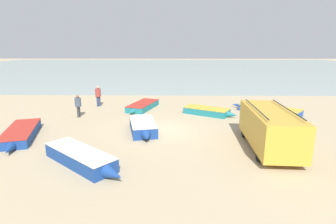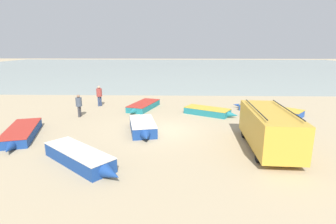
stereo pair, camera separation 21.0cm
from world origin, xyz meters
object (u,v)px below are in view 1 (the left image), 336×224
at_px(fishing_rowboat_4, 82,158).
at_px(fisherman_0, 98,94).
at_px(parked_van, 269,127).
at_px(fisherman_1, 78,104).
at_px(fishing_rowboat_2, 20,134).
at_px(fishing_rowboat_3, 267,110).
at_px(fishing_rowboat_5, 143,127).
at_px(fishing_rowboat_1, 208,111).
at_px(fishing_rowboat_0, 142,106).

xyz_separation_m(fishing_rowboat_4, fisherman_0, (-2.48, 11.67, 0.75)).
bearing_deg(parked_van, fisherman_1, 66.51).
distance_m(fishing_rowboat_2, fishing_rowboat_4, 5.79).
xyz_separation_m(parked_van, fisherman_1, (-11.79, 5.91, -0.12)).
height_order(parked_van, fishing_rowboat_3, parked_van).
height_order(fishing_rowboat_2, fishing_rowboat_5, fishing_rowboat_5).
relative_size(fishing_rowboat_2, fisherman_1, 3.13).
bearing_deg(fisherman_1, fishing_rowboat_3, -160.72).
bearing_deg(fisherman_0, fishing_rowboat_5, -178.89).
xyz_separation_m(fishing_rowboat_1, fishing_rowboat_3, (4.74, 0.57, 0.00)).
relative_size(fishing_rowboat_5, fisherman_1, 2.41).
bearing_deg(fisherman_1, fishing_rowboat_2, 82.87).
distance_m(parked_van, fishing_rowboat_4, 9.11).
distance_m(fishing_rowboat_3, fisherman_1, 14.47).
distance_m(fishing_rowboat_3, fishing_rowboat_4, 14.87).
bearing_deg(fishing_rowboat_0, parked_van, 58.07).
distance_m(fishing_rowboat_0, fisherman_0, 4.14).
xyz_separation_m(parked_van, fishing_rowboat_2, (-13.51, 1.29, -0.85)).
xyz_separation_m(fishing_rowboat_3, fishing_rowboat_5, (-9.25, -4.93, 0.07)).
xyz_separation_m(fishing_rowboat_3, fisherman_1, (-14.37, -1.50, 0.74)).
bearing_deg(fishing_rowboat_1, fishing_rowboat_0, -167.89).
bearing_deg(fisherman_0, parked_van, -162.38).
bearing_deg(fishing_rowboat_4, fishing_rowboat_3, 79.84).
height_order(fishing_rowboat_2, fisherman_1, fisherman_1).
bearing_deg(fisherman_0, fishing_rowboat_1, -138.68).
bearing_deg(parked_van, fishing_rowboat_3, -16.07).
bearing_deg(fishing_rowboat_3, fisherman_1, 47.30).
relative_size(fishing_rowboat_0, fisherman_1, 2.79).
height_order(fishing_rowboat_0, fishing_rowboat_2, fishing_rowboat_2).
height_order(parked_van, fishing_rowboat_4, parked_van).
relative_size(fishing_rowboat_0, fishing_rowboat_3, 0.97).
xyz_separation_m(fishing_rowboat_1, fisherman_1, (-9.63, -0.93, 0.74)).
xyz_separation_m(parked_van, fisherman_0, (-11.31, 9.56, -0.04)).
bearing_deg(fishing_rowboat_1, parked_van, -42.30).
relative_size(fishing_rowboat_3, fisherman_0, 2.70).
relative_size(fishing_rowboat_1, fishing_rowboat_2, 0.77).
bearing_deg(fishing_rowboat_2, fisherman_0, 147.58).
relative_size(parked_van, fishing_rowboat_2, 1.05).
distance_m(fishing_rowboat_1, fishing_rowboat_4, 11.17).
relative_size(parked_van, fishing_rowboat_4, 1.27).
xyz_separation_m(fishing_rowboat_0, fishing_rowboat_3, (9.97, -1.15, 0.01)).
distance_m(fishing_rowboat_4, fishing_rowboat_5, 5.08).
bearing_deg(fishing_rowboat_5, fishing_rowboat_3, 105.65).
height_order(fishing_rowboat_3, fisherman_0, fisherman_0).
distance_m(fishing_rowboat_1, fishing_rowboat_5, 6.28).
height_order(parked_van, fishing_rowboat_1, parked_van).
height_order(fishing_rowboat_2, fisherman_0, fisherman_0).
bearing_deg(fishing_rowboat_0, fisherman_1, -41.72).
height_order(fishing_rowboat_0, fishing_rowboat_4, fishing_rowboat_4).
height_order(parked_van, fisherman_0, parked_van).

